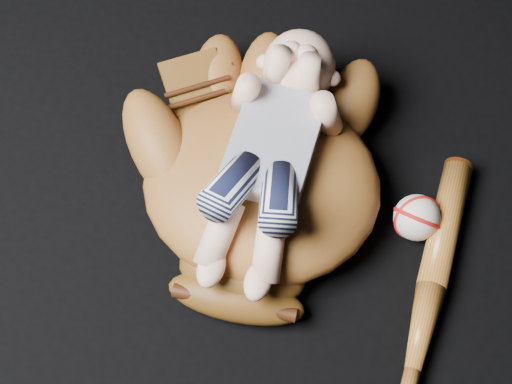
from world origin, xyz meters
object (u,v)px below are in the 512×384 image
baseball_glove (262,178)px  baseball (417,218)px  newborn_baby (268,159)px  baseball_bat (427,304)px

baseball_glove → baseball: (0.23, 0.01, -0.04)m
baseball_glove → newborn_baby: newborn_baby is taller
baseball_glove → baseball: size_ratio=7.12×
newborn_baby → baseball_bat: bearing=-20.5°
newborn_baby → baseball: bearing=6.0°
baseball → newborn_baby: bearing=-176.0°
baseball_glove → baseball_bat: (0.26, -0.11, -0.05)m
newborn_baby → baseball_bat: 0.30m
newborn_baby → baseball_bat: (0.25, -0.11, -0.11)m
baseball_glove → newborn_baby: (0.01, -0.00, 0.06)m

